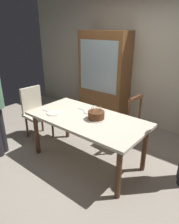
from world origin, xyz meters
The scene contains 11 objects.
ground centered at (0.00, 0.00, 0.00)m, with size 6.40×6.40×0.00m, color #9E9384.
back_wall centered at (0.00, 1.85, 1.30)m, with size 6.40×0.10×2.60m, color beige.
dining_table centered at (0.00, 0.00, 0.66)m, with size 1.76×0.89×0.75m.
birthday_cake centered at (0.14, 0.04, 0.81)m, with size 0.28×0.28×0.19m.
plate_near_celebrant centered at (-0.48, -0.20, 0.75)m, with size 0.22×0.22×0.01m, color white.
plate_far_side centered at (-0.09, 0.20, 0.75)m, with size 0.22×0.22×0.01m, color white.
fork_near_celebrant centered at (-0.64, -0.21, 0.75)m, with size 0.18×0.02×0.01m, color silver.
fork_far_side centered at (-0.25, 0.18, 0.75)m, with size 0.18×0.02×0.01m, color silver.
chair_spindle_back centered at (0.20, 0.76, 0.46)m, with size 0.46×0.46×0.95m.
chair_upholstered centered at (-1.27, 0.02, 0.53)m, with size 0.47×0.47×0.95m.
china_cabinet centered at (-0.82, 1.56, 0.95)m, with size 1.10×0.45×1.90m.
Camera 1 is at (1.76, -2.08, 1.97)m, focal length 33.04 mm.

